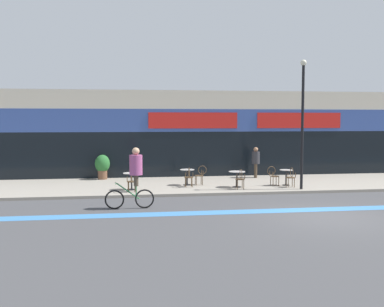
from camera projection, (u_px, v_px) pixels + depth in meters
The scene contains 18 objects.
ground_plane at pixel (327, 217), 14.61m from camera, with size 120.00×120.00×0.00m, color #424244.
sidewalk_slab at pixel (261, 184), 21.76m from camera, with size 40.00×5.50×0.12m, color gray.
storefront_facade at pixel (238, 134), 26.23m from camera, with size 40.00×4.06×4.71m.
bike_lane_stripe at pixel (312, 210), 15.78m from camera, with size 36.00×0.70×0.01m, color #3D7AB7.
bistro_table_0 at pixel (132, 178), 19.44m from camera, with size 0.73×0.73×0.74m.
bistro_table_1 at pixel (187, 174), 20.84m from camera, with size 0.67×0.67×0.74m.
bistro_table_2 at pixel (237, 176), 20.19m from camera, with size 0.75×0.75×0.72m.
bistro_table_3 at pixel (286, 174), 20.77m from camera, with size 0.61×0.61×0.73m.
cafe_chair_0_near at pixel (132, 180), 18.83m from camera, with size 0.44×0.59×0.90m.
cafe_chair_1_near at pixel (189, 176), 20.22m from camera, with size 0.41×0.58×0.90m.
cafe_chair_1_side at pixel (200, 174), 20.93m from camera, with size 0.58×0.41×0.90m.
cafe_chair_2_near at pixel (240, 178), 19.57m from camera, with size 0.40×0.58×0.90m.
cafe_chair_3_near at pixel (291, 176), 20.15m from camera, with size 0.41×0.58×0.90m.
cafe_chair_3_side at pixel (273, 175), 20.67m from camera, with size 0.59×0.44×0.90m.
planter_pot at pixel (102, 165), 22.90m from camera, with size 0.76×0.76×1.25m.
lamp_post at pixel (303, 116), 19.44m from camera, with size 0.26×0.26×5.61m.
cyclist_0 at pixel (134, 173), 15.89m from camera, with size 1.75×0.50×2.18m.
pedestrian_near_end at pixel (256, 160), 23.50m from camera, with size 0.46×0.46×1.60m.
Camera 1 is at (-6.40, -13.64, 3.17)m, focal length 42.00 mm.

